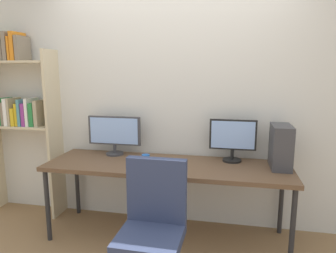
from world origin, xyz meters
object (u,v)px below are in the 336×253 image
(office_chair, at_px, (152,243))
(pc_tower, at_px, (281,147))
(coffee_mug, at_px, (146,159))
(monitor_right, at_px, (233,138))
(bookshelf, at_px, (16,102))
(monitor_left, at_px, (114,133))
(keyboard_main, at_px, (162,171))
(computer_mouse, at_px, (138,166))
(desk, at_px, (167,169))

(office_chair, relative_size, pc_tower, 2.53)
(coffee_mug, bearing_deg, pc_tower, 6.43)
(monitor_right, xyz_separation_m, pc_tower, (0.42, -0.11, -0.03))
(office_chair, height_order, pc_tower, pc_tower)
(bookshelf, distance_m, monitor_left, 1.17)
(monitor_right, relative_size, keyboard_main, 1.21)
(monitor_right, relative_size, pc_tower, 1.13)
(office_chair, height_order, computer_mouse, office_chair)
(monitor_left, relative_size, keyboard_main, 1.51)
(bookshelf, distance_m, pc_tower, 2.78)
(desk, distance_m, keyboard_main, 0.24)
(bookshelf, bearing_deg, monitor_left, -0.92)
(monitor_left, height_order, computer_mouse, monitor_left)
(monitor_right, xyz_separation_m, computer_mouse, (-0.84, -0.38, -0.21))
(monitor_left, height_order, pc_tower, monitor_left)
(office_chair, distance_m, computer_mouse, 0.78)
(desk, xyz_separation_m, coffee_mug, (-0.19, -0.04, 0.09))
(keyboard_main, distance_m, computer_mouse, 0.24)
(bookshelf, height_order, computer_mouse, bookshelf)
(monitor_right, bearing_deg, pc_tower, -14.83)
(office_chair, xyz_separation_m, pc_tower, (0.97, 0.89, 0.53))
(computer_mouse, bearing_deg, bookshelf, 165.09)
(pc_tower, xyz_separation_m, coffee_mug, (-1.22, -0.14, -0.15))
(office_chair, bearing_deg, monitor_right, 61.63)
(monitor_left, height_order, keyboard_main, monitor_left)
(pc_tower, xyz_separation_m, computer_mouse, (-1.26, -0.27, -0.18))
(desk, distance_m, coffee_mug, 0.22)
(office_chair, height_order, monitor_left, monitor_left)
(desk, xyz_separation_m, keyboard_main, (0.00, -0.23, 0.06))
(monitor_right, bearing_deg, keyboard_main, -143.61)
(desk, relative_size, monitor_right, 5.16)
(monitor_right, bearing_deg, office_chair, -118.37)
(pc_tower, bearing_deg, coffee_mug, -173.57)
(desk, relative_size, bookshelf, 1.14)
(bookshelf, distance_m, keyboard_main, 1.87)
(monitor_left, relative_size, computer_mouse, 5.80)
(monitor_right, height_order, coffee_mug, monitor_right)
(coffee_mug, bearing_deg, bookshelf, 170.14)
(monitor_left, distance_m, monitor_right, 1.20)
(computer_mouse, bearing_deg, monitor_left, 133.76)
(monitor_left, bearing_deg, pc_tower, -3.96)
(monitor_right, relative_size, computer_mouse, 4.62)
(pc_tower, relative_size, keyboard_main, 1.06)
(desk, xyz_separation_m, monitor_left, (-0.60, 0.21, 0.28))
(computer_mouse, bearing_deg, pc_tower, 12.04)
(computer_mouse, height_order, coffee_mug, coffee_mug)
(pc_tower, distance_m, coffee_mug, 1.23)
(bookshelf, xyz_separation_m, keyboard_main, (1.73, -0.46, -0.51))
(bookshelf, height_order, coffee_mug, bookshelf)
(monitor_left, distance_m, keyboard_main, 0.78)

